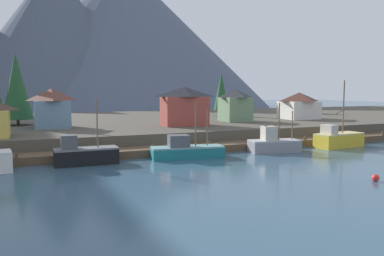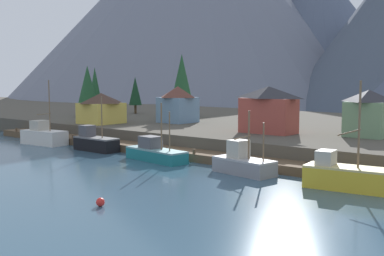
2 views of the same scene
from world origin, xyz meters
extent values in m
cube|color=#335166|center=(0.00, 20.00, -0.50)|extent=(400.00, 400.00, 1.00)
cube|color=brown|center=(0.00, 2.00, 0.50)|extent=(80.00, 4.00, 1.00)
cylinder|color=brown|center=(-36.00, 0.20, 0.80)|extent=(0.36, 0.36, 1.60)
cylinder|color=brown|center=(-28.00, 0.20, 0.80)|extent=(0.36, 0.36, 1.60)
cylinder|color=brown|center=(-20.00, 0.20, 0.80)|extent=(0.36, 0.36, 1.60)
cylinder|color=brown|center=(-12.00, 0.20, 0.80)|extent=(0.36, 0.36, 1.60)
cylinder|color=brown|center=(-4.00, 0.20, 0.80)|extent=(0.36, 0.36, 1.60)
cylinder|color=brown|center=(4.00, 0.20, 0.80)|extent=(0.36, 0.36, 1.60)
cylinder|color=brown|center=(12.00, 0.20, 0.80)|extent=(0.36, 0.36, 1.60)
cylinder|color=brown|center=(20.00, 0.20, 0.80)|extent=(0.36, 0.36, 1.60)
cube|color=#4C473D|center=(0.00, 32.00, 1.25)|extent=(400.00, 56.00, 2.50)
cone|color=slate|center=(-102.06, 129.93, 44.63)|extent=(167.49, 167.49, 89.25)
cone|color=#4C566B|center=(-53.42, 151.52, 29.63)|extent=(90.78, 90.78, 59.25)
cube|color=silver|center=(-24.16, -2.11, 0.98)|extent=(7.79, 3.89, 1.97)
cube|color=silver|center=(-24.16, -2.11, 2.07)|extent=(7.79, 3.89, 0.20)
cube|color=#B2AD9E|center=(-25.18, -2.21, 2.92)|extent=(2.20, 2.46, 1.49)
cylinder|color=brown|center=(-22.74, -1.97, 6.04)|extent=(0.16, 0.16, 7.75)
cylinder|color=brown|center=(-24.08, -2.10, 4.70)|extent=(3.36, 0.44, 0.46)
cube|color=black|center=(-12.54, -1.40, 0.87)|extent=(7.14, 2.55, 1.74)
cube|color=slate|center=(-12.54, -1.40, 1.84)|extent=(7.14, 2.55, 0.20)
cube|color=#4C4C51|center=(-14.46, -1.41, 2.73)|extent=(1.73, 1.77, 1.58)
cylinder|color=brown|center=(-11.23, -1.39, 4.82)|extent=(0.16, 0.16, 5.76)
cube|color=#196B70|center=(-0.18, -2.10, 0.65)|extent=(9.38, 3.90, 1.30)
cube|color=#679496|center=(-0.18, -2.10, 1.40)|extent=(9.38, 3.90, 0.20)
cube|color=#4C4C51|center=(-1.32, -1.94, 2.24)|extent=(2.77, 2.31, 1.47)
cylinder|color=brown|center=(0.87, -2.24, 4.37)|extent=(0.18, 0.18, 5.74)
cylinder|color=brown|center=(2.41, -2.45, 3.88)|extent=(0.15, 0.15, 4.76)
cube|color=gray|center=(12.84, -2.12, 0.73)|extent=(7.31, 3.93, 1.47)
cube|color=#9F9FA2|center=(12.84, -2.12, 1.57)|extent=(7.31, 3.93, 0.20)
cube|color=#B2AD9E|center=(12.01, -1.99, 2.62)|extent=(2.05, 2.16, 1.91)
cylinder|color=brown|center=(13.48, -2.23, 4.24)|extent=(0.19, 0.19, 5.13)
cylinder|color=brown|center=(15.48, -2.56, 3.68)|extent=(0.16, 0.16, 4.02)
cylinder|color=brown|center=(12.52, -2.07, 3.90)|extent=(2.38, 0.52, 0.71)
cube|color=gold|center=(24.38, -2.14, 0.96)|extent=(8.20, 3.96, 1.92)
cube|color=tan|center=(24.38, -2.14, 2.02)|extent=(8.20, 3.96, 0.20)
cube|color=#B2AD9E|center=(22.21, -2.43, 2.80)|extent=(1.78, 2.26, 1.36)
cylinder|color=brown|center=(25.13, -2.04, 6.05)|extent=(0.20, 0.20, 7.87)
cylinder|color=brown|center=(24.26, -2.16, 5.28)|extent=(2.12, 0.42, 0.80)
cube|color=#6B8E66|center=(18.27, 18.94, 4.81)|extent=(5.12, 5.00, 4.62)
pyramid|color=#2D2D33|center=(18.27, 18.94, 7.90)|extent=(5.37, 5.25, 1.57)
cube|color=#9E4238|center=(5.91, 14.28, 4.95)|extent=(7.53, 4.01, 4.91)
pyramid|color=#2D2D33|center=(5.91, 14.28, 8.24)|extent=(7.91, 4.21, 1.66)
cube|color=#6689A8|center=(-15.07, 18.84, 4.69)|extent=(5.34, 5.51, 4.38)
pyramid|color=brown|center=(-15.07, 18.84, 7.84)|extent=(5.60, 5.79, 1.92)
cube|color=gold|center=(-23.87, 9.03, 4.24)|extent=(5.87, 6.34, 3.48)
pyramid|color=#422D23|center=(-23.87, 9.03, 6.84)|extent=(6.16, 6.66, 1.72)
cylinder|color=#4C3823|center=(-41.71, 22.27, 3.08)|extent=(0.50, 0.50, 1.16)
cone|color=#1E4C28|center=(-41.71, 22.27, 8.09)|extent=(3.26, 3.26, 8.86)
cylinder|color=#4C3823|center=(-24.26, 30.80, 3.06)|extent=(0.50, 0.50, 1.12)
cone|color=#194223|center=(-24.26, 30.80, 8.03)|extent=(3.77, 3.77, 8.82)
cylinder|color=#4C3823|center=(-37.39, 16.89, 3.04)|extent=(0.50, 0.50, 1.07)
cone|color=#1E4C28|center=(-37.39, 16.89, 8.16)|extent=(4.70, 4.70, 9.17)
cylinder|color=#4C3823|center=(-36.72, 29.32, 3.43)|extent=(0.50, 0.50, 1.87)
cone|color=#14381E|center=(-36.72, 29.32, 7.44)|extent=(2.82, 2.82, 6.15)
cylinder|color=#4C3823|center=(-20.28, 25.92, 3.02)|extent=(0.50, 0.50, 1.04)
cone|color=#1E4C28|center=(-20.28, 25.92, 9.18)|extent=(5.13, 5.13, 11.27)
sphere|color=red|center=(11.51, -20.63, 0.35)|extent=(0.70, 0.70, 0.70)
camera|label=1|loc=(-18.53, -47.46, 8.73)|focal=36.64mm
camera|label=2|loc=(41.71, -45.45, 10.17)|focal=46.04mm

